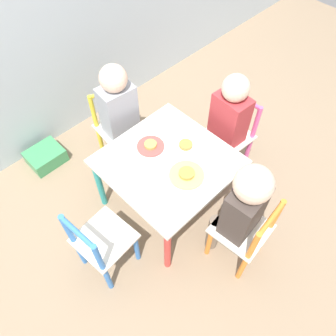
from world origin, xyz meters
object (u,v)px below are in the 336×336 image
(chair_blue, at_px, (101,243))
(child_front, at_px, (241,206))
(chair_orange, at_px, (244,233))
(chair_pink, at_px, (230,136))
(child_back, at_px, (120,111))
(storage_bin, at_px, (46,157))
(plate_back, at_px, (151,146))
(plate_front, at_px, (187,175))
(chair_yellow, at_px, (118,128))
(child_right, at_px, (227,120))
(kids_table, at_px, (168,167))
(plate_right, at_px, (186,146))

(chair_blue, xyz_separation_m, child_front, (0.55, -0.41, 0.20))
(chair_orange, bearing_deg, chair_pink, -139.54)
(chair_pink, bearing_deg, child_back, -132.11)
(chair_orange, bearing_deg, storage_bin, -77.99)
(plate_back, height_order, storage_bin, plate_back)
(chair_orange, relative_size, plate_front, 2.91)
(chair_yellow, bearing_deg, child_front, -84.97)
(child_back, bearing_deg, chair_orange, -84.29)
(chair_pink, relative_size, child_right, 0.71)
(plate_front, bearing_deg, plate_back, 90.00)
(kids_table, xyz_separation_m, plate_back, (0.00, 0.14, 0.06))
(chair_yellow, relative_size, child_front, 0.70)
(plate_back, distance_m, plate_right, 0.19)
(kids_table, height_order, child_right, child_right)
(plate_back, relative_size, storage_bin, 0.65)
(plate_right, distance_m, storage_bin, 1.04)
(child_back, xyz_separation_m, child_right, (0.40, -0.48, -0.01))
(chair_yellow, xyz_separation_m, chair_pink, (0.46, -0.55, 0.00))
(chair_pink, distance_m, child_front, 0.66)
(kids_table, distance_m, plate_back, 0.15)
(child_back, bearing_deg, plate_right, -72.93)
(plate_front, bearing_deg, child_right, 12.71)
(chair_yellow, bearing_deg, plate_back, -92.12)
(chair_blue, bearing_deg, child_back, -53.40)
(child_back, height_order, plate_back, child_back)
(chair_pink, bearing_deg, chair_yellow, -135.83)
(child_back, xyz_separation_m, storage_bin, (-0.41, 0.38, -0.40))
(chair_pink, bearing_deg, chair_blue, -85.42)
(kids_table, distance_m, chair_orange, 0.53)
(chair_pink, relative_size, child_front, 0.70)
(chair_orange, height_order, plate_back, chair_orange)
(child_back, xyz_separation_m, plate_right, (0.09, -0.45, -0.01))
(chair_blue, distance_m, child_right, 0.98)
(chair_pink, height_order, plate_front, chair_pink)
(child_right, xyz_separation_m, plate_right, (-0.31, 0.03, -0.00))
(chair_yellow, height_order, plate_back, chair_yellow)
(chair_blue, height_order, child_front, child_front)
(child_back, height_order, child_front, child_back)
(child_right, relative_size, plate_back, 4.94)
(chair_blue, distance_m, plate_right, 0.67)
(chair_orange, relative_size, child_back, 0.70)
(child_right, bearing_deg, plate_right, -91.83)
(plate_back, bearing_deg, chair_yellow, 81.93)
(plate_back, bearing_deg, child_back, 81.52)
(chair_orange, xyz_separation_m, child_right, (0.41, 0.48, 0.18))
(child_front, xyz_separation_m, plate_front, (-0.04, 0.32, -0.02))
(chair_pink, bearing_deg, child_front, -44.63)
(chair_pink, height_order, child_front, child_front)
(child_right, height_order, plate_right, child_right)
(chair_blue, xyz_separation_m, plate_back, (0.51, 0.18, 0.18))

